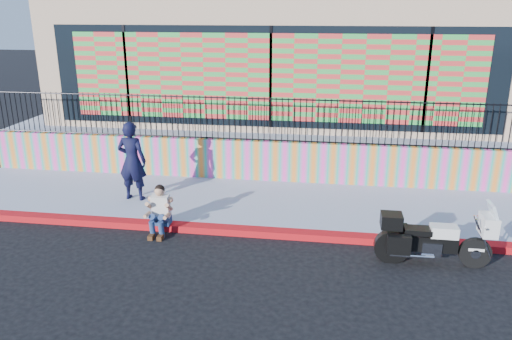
# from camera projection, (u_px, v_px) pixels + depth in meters

# --- Properties ---
(ground) EXTENTS (90.00, 90.00, 0.00)m
(ground) POSITION_uv_depth(u_px,v_px,m) (247.00, 234.00, 10.88)
(ground) COLOR black
(ground) RESTS_ON ground
(red_curb) EXTENTS (16.00, 0.30, 0.15)m
(red_curb) POSITION_uv_depth(u_px,v_px,m) (247.00, 231.00, 10.86)
(red_curb) COLOR #A80C15
(red_curb) RESTS_ON ground
(sidewalk) EXTENTS (16.00, 3.00, 0.15)m
(sidewalk) POSITION_uv_depth(u_px,v_px,m) (258.00, 203.00, 12.41)
(sidewalk) COLOR #959DB2
(sidewalk) RESTS_ON ground
(mural_wall) EXTENTS (16.00, 0.20, 1.10)m
(mural_wall) POSITION_uv_depth(u_px,v_px,m) (266.00, 161.00, 13.72)
(mural_wall) COLOR #FA41B0
(mural_wall) RESTS_ON sidewalk
(metal_fence) EXTENTS (15.80, 0.04, 1.20)m
(metal_fence) POSITION_uv_depth(u_px,v_px,m) (266.00, 120.00, 13.36)
(metal_fence) COLOR black
(metal_fence) RESTS_ON mural_wall
(elevated_platform) EXTENTS (16.00, 10.00, 1.25)m
(elevated_platform) POSITION_uv_depth(u_px,v_px,m) (284.00, 123.00, 18.53)
(elevated_platform) COLOR #959DB2
(elevated_platform) RESTS_ON ground
(storefront_building) EXTENTS (14.00, 8.06, 4.00)m
(storefront_building) POSITION_uv_depth(u_px,v_px,m) (285.00, 51.00, 17.51)
(storefront_building) COLOR #CCA988
(storefront_building) RESTS_ON elevated_platform
(police_motorcycle) EXTENTS (2.14, 0.71, 1.33)m
(police_motorcycle) POSITION_uv_depth(u_px,v_px,m) (432.00, 238.00, 9.46)
(police_motorcycle) COLOR black
(police_motorcycle) RESTS_ON ground
(police_officer) EXTENTS (0.75, 0.52, 1.97)m
(police_officer) POSITION_uv_depth(u_px,v_px,m) (132.00, 161.00, 12.20)
(police_officer) COLOR black
(police_officer) RESTS_ON sidewalk
(seated_man) EXTENTS (0.54, 0.71, 1.06)m
(seated_man) POSITION_uv_depth(u_px,v_px,m) (159.00, 215.00, 10.78)
(seated_man) COLOR navy
(seated_man) RESTS_ON ground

